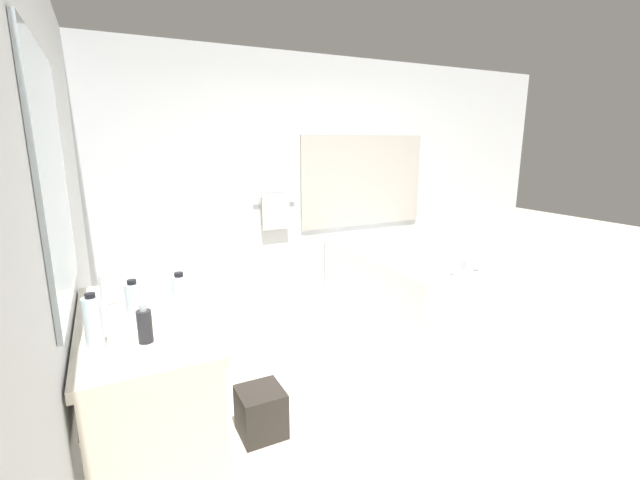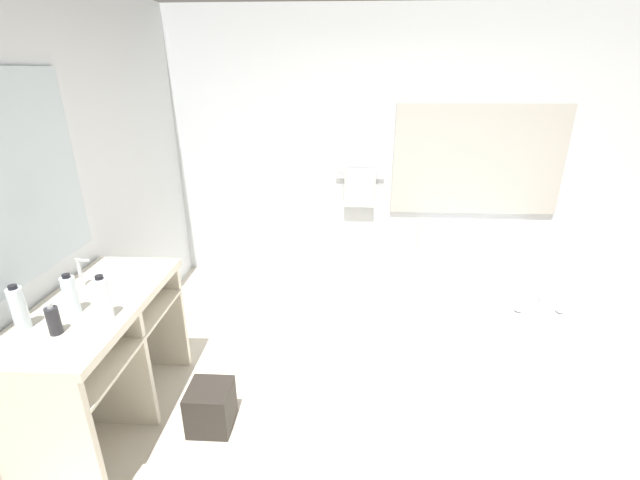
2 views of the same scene
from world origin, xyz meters
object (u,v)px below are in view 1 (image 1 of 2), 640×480
Objects in this scene: bathtub at (407,275)px; waste_bin at (261,412)px; water_bottle_1 at (93,322)px; water_bottle_3 at (181,299)px; water_bottle_2 at (134,305)px; soap_dispenser at (145,326)px.

bathtub reaches higher than waste_bin.
water_bottle_3 is at bearing 17.67° from water_bottle_1.
waste_bin is (0.64, 0.13, -0.85)m from water_bottle_2.
water_bottle_1 is 0.84× the size of waste_bin.
bathtub is 3.32m from soap_dispenser.
waste_bin is at bearing 21.17° from water_bottle_3.
waste_bin is at bearing 19.58° from water_bottle_1.
bathtub is 7.44× the size of water_bottle_3.
water_bottle_2 reaches higher than bathtub.
soap_dispenser is at bearing -152.14° from waste_bin.
waste_bin is at bearing 11.18° from water_bottle_2.
soap_dispenser is at bearing -138.75° from water_bottle_3.
bathtub is 3.10m from water_bottle_3.
water_bottle_1 is at bearing -150.83° from bathtub.
water_bottle_2 is at bearing 43.91° from water_bottle_1.
soap_dispenser is 1.08m from waste_bin.
water_bottle_1 is (-2.97, -1.66, 0.69)m from bathtub.
water_bottle_3 reaches higher than waste_bin.
bathtub is 10.58× the size of soap_dispenser.
soap_dispenser reaches higher than bathtub.
waste_bin is (-2.16, -1.37, -0.17)m from bathtub.
bathtub is at bearing 28.10° from water_bottle_2.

